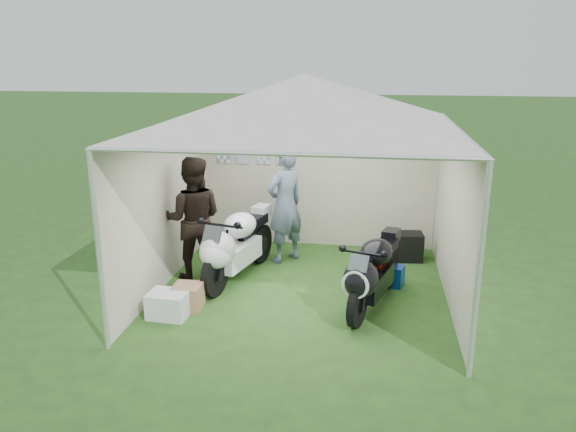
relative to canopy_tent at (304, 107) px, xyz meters
name	(u,v)px	position (x,y,z in m)	size (l,w,h in m)	color
ground	(303,289)	(0.00, -0.03, -2.58)	(80.00, 80.00, 0.00)	#25431B
canopy_tent	(304,107)	(0.00, 0.00, 0.00)	(5.66, 5.66, 3.00)	silver
motorcycle_white	(235,244)	(-1.03, 0.15, -2.01)	(0.79, 2.04, 1.02)	black
motorcycle_black	(372,271)	(0.97, -0.53, -2.05)	(0.82, 1.86, 0.94)	black
paddock_stand	(389,275)	(1.22, 0.30, -2.42)	(0.41, 0.25, 0.30)	blue
person_dark_jacket	(193,219)	(-1.65, 0.15, -1.65)	(0.89, 0.70, 1.84)	black
person_blue_jacket	(285,205)	(-0.43, 1.08, -1.63)	(0.69, 0.45, 1.88)	slate
equipment_box	(408,247)	(1.55, 1.40, -2.35)	(0.45, 0.36, 0.45)	black
crate_0	(169,305)	(-1.59, -1.16, -2.41)	(0.49, 0.38, 0.33)	silver
crate_1	(188,297)	(-1.42, -0.89, -2.41)	(0.37, 0.37, 0.33)	#92694A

